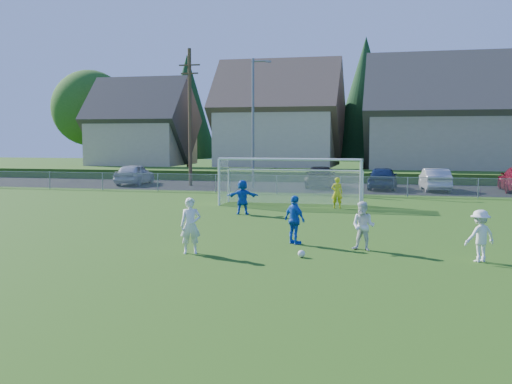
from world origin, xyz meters
The scene contains 20 objects.
ground centered at (0.00, 0.00, 0.00)m, with size 160.00×160.00×0.00m, color #193D0C.
asphalt_lot centered at (0.00, 27.50, 0.01)m, with size 60.00×60.00×0.00m, color black.
grass_embankment centered at (0.00, 35.00, 0.40)m, with size 70.00×6.00×0.80m, color #1E420F.
soccer_ball centered at (2.70, 2.47, 0.11)m, with size 0.22×0.22×0.22m, color white.
player_white_a centered at (-0.70, 2.30, 0.86)m, with size 0.62×0.41×1.71m, color white.
player_white_b centered at (4.41, 4.00, 0.77)m, with size 0.75×0.59×1.55m, color white.
player_white_c centered at (7.74, 3.06, 0.75)m, with size 0.96×0.55×1.49m, color white.
player_blue_a centered at (2.12, 4.66, 0.81)m, with size 0.95×0.40×1.62m, color blue.
player_blue_b centered at (-1.54, 11.77, 0.80)m, with size 1.49×0.47×1.60m, color blue.
goalkeeper centered at (2.48, 15.15, 0.78)m, with size 0.57×0.37×1.56m, color yellow.
car_a centered at (-13.96, 26.97, 0.79)m, with size 1.86×4.61×1.57m, color #B5B9BE.
car_d centered at (0.05, 27.50, 0.75)m, with size 2.11×5.19×1.51m, color black.
car_e centered at (4.41, 27.03, 0.79)m, with size 1.86×4.63×1.58m, color #142548.
car_f centered at (7.83, 26.67, 0.74)m, with size 1.58×4.52×1.49m, color #BDBDBD.
soccer_goal centered at (0.00, 16.05, 1.63)m, with size 7.42×1.90×2.50m.
chainlink_fence centered at (0.00, 22.00, 0.63)m, with size 52.06×0.06×1.20m.
streetlight centered at (-4.45, 26.00, 4.84)m, with size 1.38×0.18×9.00m.
utility_pole centered at (-9.50, 27.00, 5.15)m, with size 1.60×0.26×10.00m.
houses_row centered at (1.97, 42.46, 7.33)m, with size 53.90×11.45×13.27m.
tree_row centered at (1.04, 48.74, 6.91)m, with size 65.98×12.36×13.80m.
Camera 1 is at (5.43, -14.80, 3.53)m, focal length 42.00 mm.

